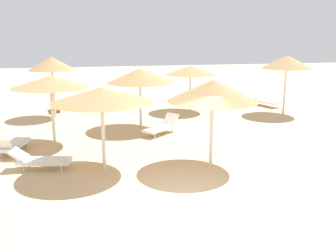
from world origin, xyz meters
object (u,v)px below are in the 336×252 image
at_px(parasol_1, 50,82).
at_px(parasol_4, 102,95).
at_px(lounger_1, 12,145).
at_px(bench_1, 234,101).
at_px(parasol_2, 140,76).
at_px(lounger_3, 266,101).
at_px(lounger_4, 40,160).
at_px(parasol_9, 213,91).
at_px(lounger_2, 162,127).
at_px(parasol_7, 52,64).
at_px(parasol_3, 287,62).
at_px(parasol_8, 190,70).
at_px(bench_0, 56,105).

distance_m(parasol_1, parasol_4, 3.82).
xyz_separation_m(lounger_1, bench_1, (11.26, 6.92, 0.02)).
distance_m(lounger_1, bench_1, 13.22).
height_order(parasol_2, lounger_3, parasol_2).
distance_m(lounger_4, bench_1, 13.41).
distance_m(lounger_1, lounger_4, 2.31).
height_order(parasol_2, bench_1, parasol_2).
bearing_deg(parasol_9, lounger_2, 100.73).
relative_size(parasol_2, parasol_7, 0.97).
xyz_separation_m(lounger_1, lounger_4, (1.21, -1.96, -0.01)).
bearing_deg(parasol_3, parasol_2, -169.22).
bearing_deg(parasol_1, parasol_8, 36.92).
height_order(parasol_7, bench_1, parasol_7).
distance_m(parasol_9, bench_0, 12.07).
bearing_deg(parasol_3, bench_0, 165.44).
height_order(parasol_1, lounger_1, parasol_1).
xyz_separation_m(lounger_4, bench_0, (-0.24, 9.55, 0.03)).
bearing_deg(lounger_3, parasol_3, -91.64).
relative_size(parasol_4, parasol_8, 1.11).
height_order(parasol_2, lounger_2, parasol_2).
relative_size(bench_0, bench_1, 1.00).
xyz_separation_m(lounger_3, lounger_4, (-12.03, -8.70, 0.00)).
bearing_deg(parasol_8, lounger_2, -118.44).
xyz_separation_m(parasol_2, parasol_4, (-1.89, -5.29, 0.02)).
relative_size(parasol_7, parasol_8, 1.09).
distance_m(parasol_1, bench_0, 6.98).
bearing_deg(bench_0, parasol_8, -10.76).
xyz_separation_m(parasol_1, lounger_4, (-0.22, -2.92, -2.17)).
relative_size(lounger_3, lounger_4, 1.01).
bearing_deg(parasol_3, lounger_1, -161.46).
distance_m(parasol_4, lounger_2, 5.26).
bearing_deg(lounger_4, lounger_3, 35.88).
height_order(parasol_7, bench_0, parasol_7).
bearing_deg(parasol_9, parasol_3, 48.25).
relative_size(parasol_1, bench_0, 1.92).
relative_size(parasol_7, parasol_9, 1.06).
bearing_deg(bench_1, lounger_4, -138.53).
relative_size(parasol_4, parasol_9, 1.09).
relative_size(parasol_3, parasol_8, 1.10).
bearing_deg(bench_0, parasol_7, -87.24).
xyz_separation_m(lounger_3, bench_0, (-12.27, 0.85, 0.03)).
height_order(lounger_3, bench_0, lounger_3).
xyz_separation_m(lounger_1, lounger_3, (13.25, 6.74, -0.01)).
distance_m(parasol_7, bench_1, 10.52).
bearing_deg(parasol_3, parasol_1, -163.58).
relative_size(parasol_3, lounger_1, 1.62).
bearing_deg(bench_1, lounger_2, -135.26).
bearing_deg(lounger_3, lounger_4, -144.12).
height_order(bench_0, bench_1, same).
relative_size(parasol_4, bench_0, 2.07).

